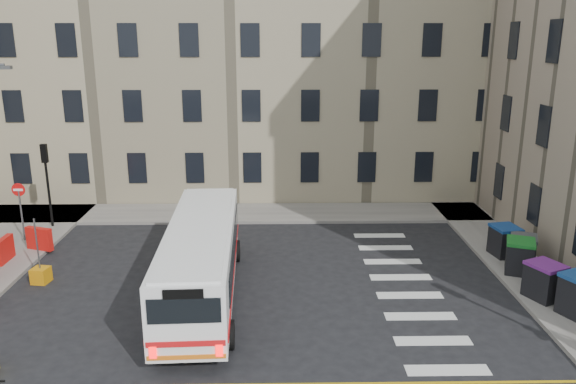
{
  "coord_description": "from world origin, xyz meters",
  "views": [
    {
      "loc": [
        -0.8,
        -19.97,
        9.2
      ],
      "look_at": [
        -0.42,
        2.29,
        3.0
      ],
      "focal_mm": 35.0,
      "sensor_mm": 36.0,
      "label": 1
    }
  ],
  "objects_px": {
    "bus": "(201,257)",
    "wheelie_bin_b": "(544,281)",
    "bollard_yellow": "(41,275)",
    "wheelie_bin_e": "(505,241)",
    "wheelie_bin_d": "(522,251)",
    "wheelie_bin_c": "(519,256)"
  },
  "relations": [
    {
      "from": "bus",
      "to": "wheelie_bin_b",
      "type": "distance_m",
      "value": 12.27
    },
    {
      "from": "bollard_yellow",
      "to": "wheelie_bin_e",
      "type": "bearing_deg",
      "value": 6.49
    },
    {
      "from": "wheelie_bin_d",
      "to": "wheelie_bin_e",
      "type": "relative_size",
      "value": 1.11
    },
    {
      "from": "bus",
      "to": "wheelie_bin_e",
      "type": "height_order",
      "value": "bus"
    },
    {
      "from": "bus",
      "to": "wheelie_bin_d",
      "type": "height_order",
      "value": "bus"
    },
    {
      "from": "bus",
      "to": "wheelie_bin_b",
      "type": "relative_size",
      "value": 6.74
    },
    {
      "from": "wheelie_bin_e",
      "to": "bus",
      "type": "bearing_deg",
      "value": -173.95
    },
    {
      "from": "wheelie_bin_d",
      "to": "bollard_yellow",
      "type": "distance_m",
      "value": 19.11
    },
    {
      "from": "wheelie_bin_b",
      "to": "bollard_yellow",
      "type": "distance_m",
      "value": 18.75
    },
    {
      "from": "bollard_yellow",
      "to": "bus",
      "type": "bearing_deg",
      "value": -11.98
    },
    {
      "from": "bus",
      "to": "bollard_yellow",
      "type": "bearing_deg",
      "value": 165.64
    },
    {
      "from": "bus",
      "to": "wheelie_bin_e",
      "type": "distance_m",
      "value": 12.91
    },
    {
      "from": "wheelie_bin_d",
      "to": "bus",
      "type": "bearing_deg",
      "value": -146.74
    },
    {
      "from": "wheelie_bin_d",
      "to": "bollard_yellow",
      "type": "height_order",
      "value": "wheelie_bin_d"
    },
    {
      "from": "wheelie_bin_b",
      "to": "wheelie_bin_e",
      "type": "distance_m",
      "value": 4.08
    },
    {
      "from": "wheelie_bin_b",
      "to": "wheelie_bin_d",
      "type": "height_order",
      "value": "wheelie_bin_b"
    },
    {
      "from": "bus",
      "to": "bollard_yellow",
      "type": "distance_m",
      "value": 6.68
    },
    {
      "from": "wheelie_bin_e",
      "to": "wheelie_bin_b",
      "type": "bearing_deg",
      "value": -102.12
    },
    {
      "from": "bollard_yellow",
      "to": "wheelie_bin_c",
      "type": "bearing_deg",
      "value": 1.1
    },
    {
      "from": "bus",
      "to": "wheelie_bin_b",
      "type": "xyz_separation_m",
      "value": [
        12.23,
        -0.57,
        -0.77
      ]
    },
    {
      "from": "wheelie_bin_c",
      "to": "wheelie_bin_e",
      "type": "height_order",
      "value": "wheelie_bin_c"
    },
    {
      "from": "wheelie_bin_b",
      "to": "wheelie_bin_e",
      "type": "xyz_separation_m",
      "value": [
        0.17,
        4.07,
        -0.01
      ]
    }
  ]
}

